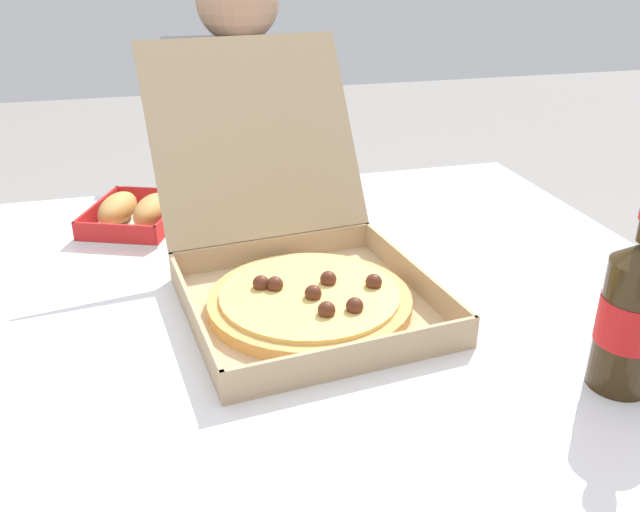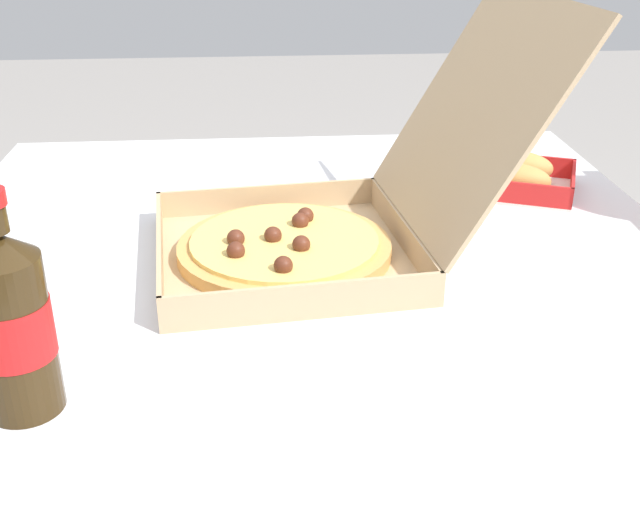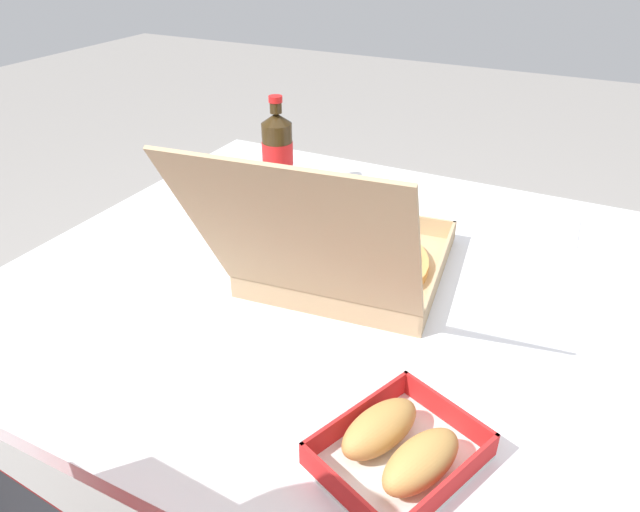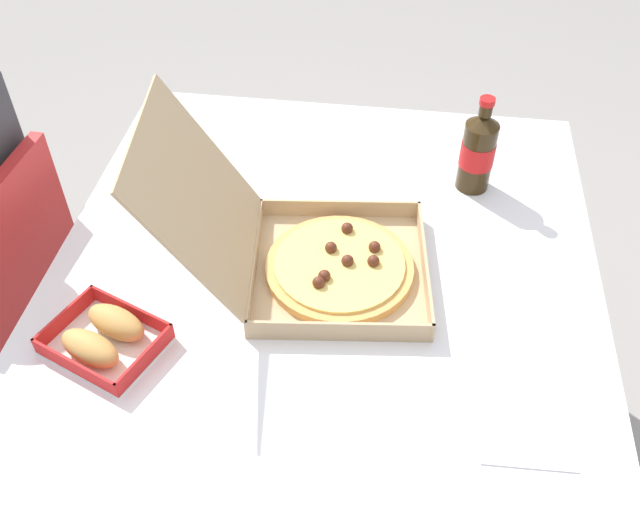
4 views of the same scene
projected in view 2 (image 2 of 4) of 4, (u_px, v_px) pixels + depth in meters
dining_table at (310, 308)px, 1.06m from camera, size 1.16×1.07×0.70m
pizza_box_open at (319, 224)px, 1.03m from camera, size 0.39×0.54×0.34m
bread_side_box at (514, 175)px, 1.27m from camera, size 0.21×0.23×0.06m
cola_bottle at (11, 323)px, 0.71m from camera, size 0.07×0.07×0.22m
paper_menu at (76, 193)px, 1.26m from camera, size 0.22×0.16×0.00m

